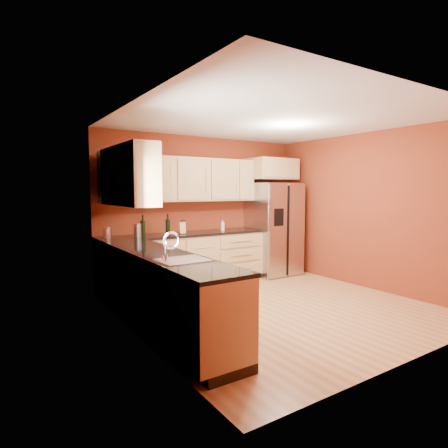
{
  "coord_description": "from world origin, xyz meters",
  "views": [
    {
      "loc": [
        -3.42,
        -3.93,
        1.65
      ],
      "look_at": [
        -0.27,
        0.9,
        1.12
      ],
      "focal_mm": 30.0,
      "sensor_mm": 36.0,
      "label": 1
    }
  ],
  "objects_px": {
    "canister_left": "(107,233)",
    "soap_dispenser": "(223,225)",
    "wine_bottle_a": "(143,226)",
    "knife_block": "(182,228)",
    "refrigerator": "(273,229)"
  },
  "relations": [
    {
      "from": "soap_dispenser",
      "to": "refrigerator",
      "type": "bearing_deg",
      "value": -2.97
    },
    {
      "from": "canister_left",
      "to": "soap_dispenser",
      "type": "height_order",
      "value": "soap_dispenser"
    },
    {
      "from": "refrigerator",
      "to": "knife_block",
      "type": "height_order",
      "value": "refrigerator"
    },
    {
      "from": "wine_bottle_a",
      "to": "soap_dispenser",
      "type": "distance_m",
      "value": 1.53
    },
    {
      "from": "refrigerator",
      "to": "wine_bottle_a",
      "type": "bearing_deg",
      "value": -179.8
    },
    {
      "from": "refrigerator",
      "to": "wine_bottle_a",
      "type": "height_order",
      "value": "refrigerator"
    },
    {
      "from": "wine_bottle_a",
      "to": "knife_block",
      "type": "relative_size",
      "value": 1.8
    },
    {
      "from": "refrigerator",
      "to": "canister_left",
      "type": "height_order",
      "value": "refrigerator"
    },
    {
      "from": "canister_left",
      "to": "knife_block",
      "type": "distance_m",
      "value": 1.23
    },
    {
      "from": "refrigerator",
      "to": "wine_bottle_a",
      "type": "xyz_separation_m",
      "value": [
        -2.67,
        -0.01,
        0.2
      ]
    },
    {
      "from": "refrigerator",
      "to": "wine_bottle_a",
      "type": "distance_m",
      "value": 2.67
    },
    {
      "from": "wine_bottle_a",
      "to": "soap_dispenser",
      "type": "xyz_separation_m",
      "value": [
        1.53,
        0.07,
        -0.08
      ]
    },
    {
      "from": "knife_block",
      "to": "soap_dispenser",
      "type": "relative_size",
      "value": 1.03
    },
    {
      "from": "refrigerator",
      "to": "soap_dispenser",
      "type": "xyz_separation_m",
      "value": [
        -1.14,
        0.06,
        0.12
      ]
    },
    {
      "from": "knife_block",
      "to": "refrigerator",
      "type": "bearing_deg",
      "value": 15.83
    }
  ]
}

